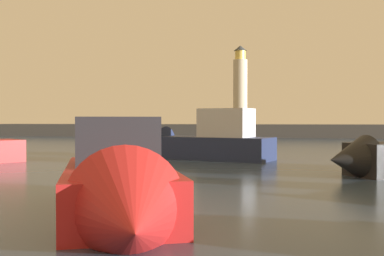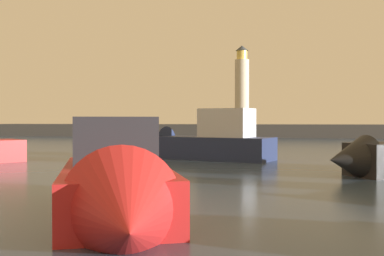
% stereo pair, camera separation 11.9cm
% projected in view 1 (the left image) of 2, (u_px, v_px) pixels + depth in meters
% --- Properties ---
extents(ground_plane, '(220.00, 220.00, 0.00)m').
position_uv_depth(ground_plane, '(225.00, 153.00, 33.46)').
color(ground_plane, '#2D3D51').
extents(breakwater, '(77.77, 6.62, 1.77)m').
position_uv_depth(breakwater, '(252.00, 131.00, 65.21)').
color(breakwater, '#423F3D').
rests_on(breakwater, ground_plane).
extents(lighthouse, '(1.97, 1.97, 11.03)m').
position_uv_depth(lighthouse, '(240.00, 87.00, 65.43)').
color(lighthouse, beige).
rests_on(lighthouse, breakwater).
extents(motorboat_0, '(9.55, 5.28, 3.53)m').
position_uv_depth(motorboat_0, '(196.00, 142.00, 28.76)').
color(motorboat_0, '#1E284C').
rests_on(motorboat_0, ground_plane).
extents(motorboat_3, '(5.49, 8.54, 3.02)m').
position_uv_depth(motorboat_3, '(121.00, 187.00, 10.70)').
color(motorboat_3, '#B21E1E').
rests_on(motorboat_3, ground_plane).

